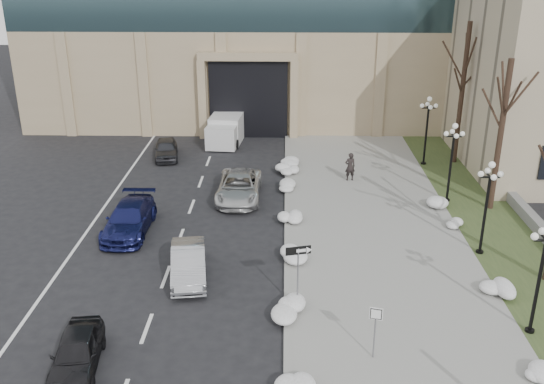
{
  "coord_description": "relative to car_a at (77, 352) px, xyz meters",
  "views": [
    {
      "loc": [
        -1.16,
        -13.79,
        13.77
      ],
      "look_at": [
        -1.73,
        11.68,
        3.5
      ],
      "focal_mm": 40.0,
      "sensor_mm": 36.0,
      "label": 1
    }
  ],
  "objects": [
    {
      "name": "snow_clump_d",
      "position": [
        7.61,
        7.95,
        -0.36
      ],
      "size": [
        1.1,
        1.6,
        0.36
      ],
      "primitive_type": "ellipsoid",
      "color": "white",
      "rests_on": "sidewalk"
    },
    {
      "name": "pedestrian",
      "position": [
        11.33,
        18.63,
        0.37
      ],
      "size": [
        0.74,
        0.56,
        1.81
      ],
      "primitive_type": "imported",
      "rotation": [
        0.0,
        0.0,
        3.35
      ],
      "color": "black",
      "rests_on": "sidewalk"
    },
    {
      "name": "snow_clump_j",
      "position": [
        16.19,
        11.74,
        -0.36
      ],
      "size": [
        1.1,
        1.6,
        0.36
      ],
      "primitive_type": "ellipsoid",
      "color": "white",
      "rests_on": "sidewalk"
    },
    {
      "name": "car_a",
      "position": [
        0.0,
        0.0,
        0.0
      ],
      "size": [
        2.0,
        4.01,
        1.31
      ],
      "primitive_type": "imported",
      "rotation": [
        0.0,
        0.0,
        0.12
      ],
      "color": "black",
      "rests_on": "ground"
    },
    {
      "name": "snow_clump_g",
      "position": [
        7.83,
        21.51,
        -0.36
      ],
      "size": [
        1.1,
        1.6,
        0.36
      ],
      "primitive_type": "ellipsoid",
      "color": "white",
      "rests_on": "sidewalk"
    },
    {
      "name": "keep_sign",
      "position": [
        10.45,
        0.68,
        0.95
      ],
      "size": [
        0.46,
        0.15,
        2.18
      ],
      "rotation": [
        0.0,
        0.0,
        -0.24
      ],
      "color": "slate",
      "rests_on": "ground"
    },
    {
      "name": "stone_wall",
      "position": [
        20.39,
        12.43,
        -0.31
      ],
      "size": [
        0.5,
        30.0,
        0.7
      ],
      "primitive_type": "cube",
      "color": "slate",
      "rests_on": "ground"
    },
    {
      "name": "snow_clump_k",
      "position": [
        15.88,
        14.69,
        -0.36
      ],
      "size": [
        1.1,
        1.6,
        0.36
      ],
      "primitive_type": "ellipsoid",
      "color": "white",
      "rests_on": "sidewalk"
    },
    {
      "name": "snow_clump_f",
      "position": [
        7.68,
        16.97,
        -0.36
      ],
      "size": [
        1.1,
        1.6,
        0.36
      ],
      "primitive_type": "ellipsoid",
      "color": "white",
      "rests_on": "sidewalk"
    },
    {
      "name": "car_b",
      "position": [
        2.96,
        6.41,
        0.05
      ],
      "size": [
        2.12,
        4.49,
        1.42
      ],
      "primitive_type": "imported",
      "rotation": [
        0.0,
        0.0,
        0.15
      ],
      "color": "#A0A2A8",
      "rests_on": "ground"
    },
    {
      "name": "car_e",
      "position": [
        -1.13,
        23.08,
        0.01
      ],
      "size": [
        2.21,
        4.1,
        1.32
      ],
      "primitive_type": "imported",
      "rotation": [
        0.0,
        0.0,
        0.17
      ],
      "color": "#323337",
      "rests_on": "ground"
    },
    {
      "name": "sidewalk",
      "position": [
        11.89,
        10.43,
        -0.6
      ],
      "size": [
        9.0,
        40.0,
        0.12
      ],
      "primitive_type": "cube",
      "color": "gray",
      "rests_on": "ground"
    },
    {
      "name": "curb",
      "position": [
        7.39,
        10.43,
        -0.59
      ],
      "size": [
        0.3,
        40.0,
        0.14
      ],
      "primitive_type": "cube",
      "color": "gray",
      "rests_on": "ground"
    },
    {
      "name": "snow_clump_e",
      "position": [
        7.49,
        11.99,
        -0.36
      ],
      "size": [
        1.1,
        1.6,
        0.36
      ],
      "primitive_type": "ellipsoid",
      "color": "white",
      "rests_on": "sidewalk"
    },
    {
      "name": "car_d",
      "position": [
        4.54,
        15.71,
        0.09
      ],
      "size": [
        2.52,
        5.39,
        1.49
      ],
      "primitive_type": "imported",
      "rotation": [
        0.0,
        0.0,
        -0.01
      ],
      "color": "#B6B6B6",
      "rests_on": "ground"
    },
    {
      "name": "grass_strip",
      "position": [
        18.39,
        10.43,
        -0.61
      ],
      "size": [
        4.0,
        40.0,
        0.1
      ],
      "primitive_type": "cube",
      "color": "#334422",
      "rests_on": "ground"
    },
    {
      "name": "tree_mid",
      "position": [
        18.89,
        14.43,
        4.85
      ],
      "size": [
        3.2,
        3.2,
        8.5
      ],
      "color": "black",
      "rests_on": "ground"
    },
    {
      "name": "car_c",
      "position": [
        -0.82,
        11.04,
        0.1
      ],
      "size": [
        2.14,
        5.21,
        1.51
      ],
      "primitive_type": "imported",
      "rotation": [
        0.0,
        0.0,
        -0.0
      ],
      "color": "#171B51",
      "rests_on": "ground"
    },
    {
      "name": "box_truck",
      "position": [
        2.82,
        27.58,
        0.34
      ],
      "size": [
        2.84,
        6.68,
        2.06
      ],
      "rotation": [
        0.0,
        0.0,
        -0.09
      ],
      "color": "silver",
      "rests_on": "ground"
    },
    {
      "name": "lamppost_b",
      "position": [
        16.69,
        8.93,
        2.42
      ],
      "size": [
        1.18,
        1.18,
        4.76
      ],
      "color": "black",
      "rests_on": "ground"
    },
    {
      "name": "lamppost_c",
      "position": [
        16.69,
        15.43,
        2.42
      ],
      "size": [
        1.18,
        1.18,
        4.76
      ],
      "color": "black",
      "rests_on": "ground"
    },
    {
      "name": "one_way_sign",
      "position": [
        7.96,
        3.95,
        1.72
      ],
      "size": [
        1.08,
        0.38,
        2.88
      ],
      "rotation": [
        0.0,
        0.0,
        0.24
      ],
      "color": "slate",
      "rests_on": "ground"
    },
    {
      "name": "snow_clump_i",
      "position": [
        16.21,
        5.35,
        -0.36
      ],
      "size": [
        1.1,
        1.6,
        0.36
      ],
      "primitive_type": "ellipsoid",
      "color": "white",
      "rests_on": "sidewalk"
    },
    {
      "name": "snow_clump_c",
      "position": [
        7.51,
        3.42,
        -0.36
      ],
      "size": [
        1.1,
        1.6,
        0.36
      ],
      "primitive_type": "ellipsoid",
      "color": "white",
      "rests_on": "sidewalk"
    },
    {
      "name": "lamppost_a",
      "position": [
        16.69,
        2.43,
        2.42
      ],
      "size": [
        1.18,
        1.18,
        4.76
      ],
      "color": "black",
      "rests_on": "ground"
    },
    {
      "name": "lamppost_d",
      "position": [
        16.69,
        21.93,
        2.42
      ],
      "size": [
        1.18,
        1.18,
        4.76
      ],
      "color": "black",
      "rests_on": "ground"
    },
    {
      "name": "snow_clump_l",
      "position": [
        7.44,
        19.8,
        -0.36
      ],
      "size": [
        1.1,
        1.6,
        0.36
      ],
      "primitive_type": "ellipsoid",
      "color": "white",
      "rests_on": "sidewalk"
    },
    {
      "name": "tree_far",
      "position": [
        18.89,
        22.43,
        5.5
      ],
      "size": [
        3.2,
        3.2,
        9.5
      ],
      "color": "black",
      "rests_on": "ground"
    }
  ]
}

